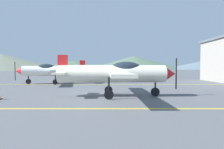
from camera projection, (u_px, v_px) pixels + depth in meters
ground_plane at (92, 96)px, 12.54m from camera, size 400.00×400.00×0.00m
apron_line_near at (82, 109)px, 8.64m from camera, size 80.00×0.16×0.01m
apron_line_far at (100, 84)px, 20.82m from camera, size 80.00×0.16×0.01m
airplane_near at (117, 73)px, 12.25m from camera, size 7.90×9.11×2.73m
airplane_mid at (53, 70)px, 21.61m from camera, size 7.99×9.14×2.73m
hill_left at (3, 62)px, 131.79m from camera, size 85.87×85.87×11.09m
hill_centerleft at (75, 65)px, 159.07m from camera, size 68.91×68.91×7.37m
hill_centerright at (135, 63)px, 171.47m from camera, size 85.86×85.86×12.10m
hill_right at (203, 65)px, 156.96m from camera, size 65.33×65.33×6.91m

